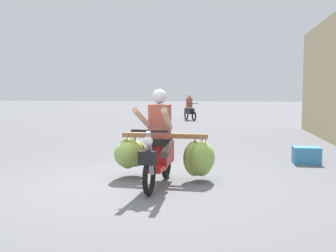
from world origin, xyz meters
TOP-DOWN VIEW (x-y plane):
  - ground_plane at (0.00, 0.00)m, footprint 120.00×120.00m
  - motorbike_main_loaded at (0.37, 0.41)m, footprint 1.83×1.89m
  - motorbike_distant_ahead_left at (-0.67, 15.36)m, footprint 0.88×1.47m
  - produce_crate at (3.16, 2.51)m, footprint 0.56×0.40m

SIDE VIEW (x-z plane):
  - ground_plane at x=0.00m, z-range 0.00..0.00m
  - produce_crate at x=3.16m, z-range 0.00..0.36m
  - motorbike_main_loaded at x=0.37m, z-range -0.29..1.29m
  - motorbike_distant_ahead_left at x=-0.67m, z-range -0.13..1.27m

